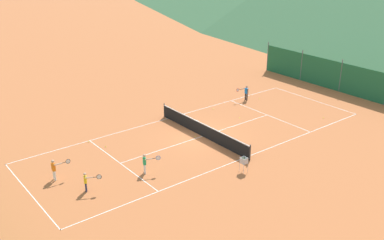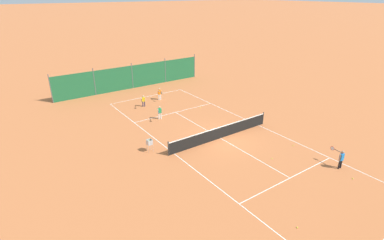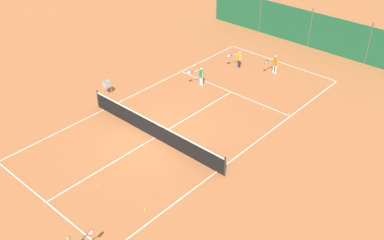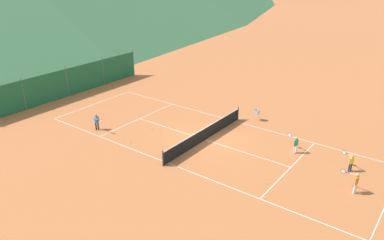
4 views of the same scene
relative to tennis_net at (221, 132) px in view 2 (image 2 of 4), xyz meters
The scene contains 16 objects.
ground_plane 0.50m from the tennis_net, ahead, with size 600.00×600.00×0.00m, color #BC6638.
court_line_markings 0.50m from the tennis_net, ahead, with size 8.25×23.85×0.01m.
tennis_net is the anchor object (origin of this frame).
windscreen_fence_near 15.52m from the tennis_net, 90.00° to the right, with size 17.28×0.08×2.90m.
player_far_baseline 8.18m from the tennis_net, 114.67° to the left, with size 0.46×1.02×1.25m.
player_near_service 6.13m from the tennis_net, 71.51° to the right, with size 0.71×0.91×1.19m.
player_far_service 10.23m from the tennis_net, 92.92° to the right, with size 0.44×1.02×1.24m.
player_near_baseline 9.53m from the tennis_net, 79.60° to the right, with size 0.71×0.83×1.11m.
tennis_ball_alley_left 5.26m from the tennis_net, 131.30° to the left, with size 0.07×0.07×0.07m, color #CCE033.
tennis_ball_service_box 9.08m from the tennis_net, 108.99° to the left, with size 0.07×0.07×0.07m, color #CCE033.
tennis_ball_far_corner 7.67m from the tennis_net, 120.77° to the right, with size 0.07×0.07×0.07m, color #CCE033.
tennis_ball_mid_court 9.74m from the tennis_net, 71.61° to the left, with size 0.07×0.07×0.07m, color #CCE033.
tennis_ball_by_net_left 4.40m from the tennis_net, 100.85° to the left, with size 0.07×0.07×0.07m, color #CCE033.
tennis_ball_alley_right 6.57m from the tennis_net, 113.03° to the right, with size 0.07×0.07×0.07m, color #CCE033.
tennis_ball_near_corner 0.68m from the tennis_net, 119.19° to the right, with size 0.07×0.07×0.07m, color #CCE033.
ball_hopper 5.45m from the tennis_net, 13.31° to the right, with size 0.36×0.36×0.89m.
Camera 2 is at (13.32, 15.29, 10.19)m, focal length 28.00 mm.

